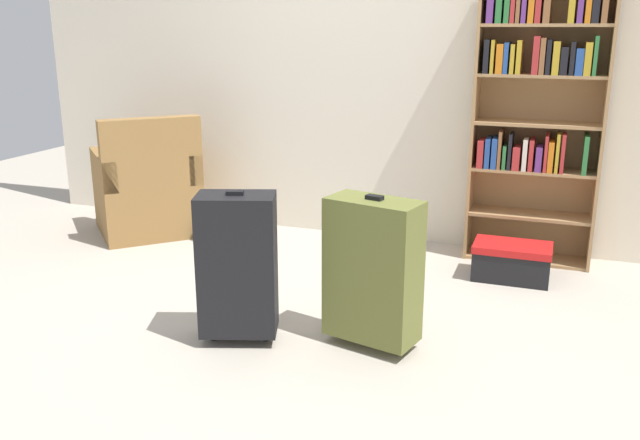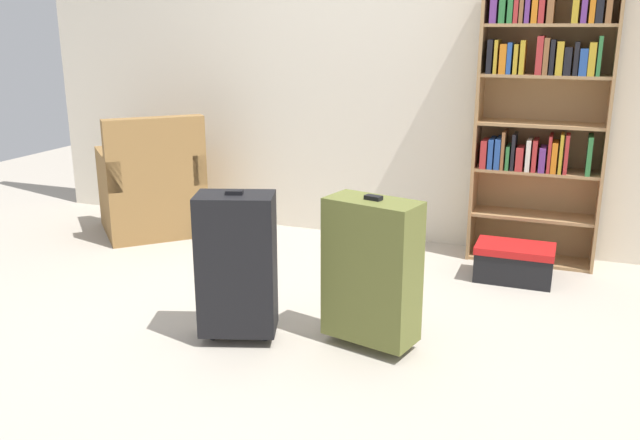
% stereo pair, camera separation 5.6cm
% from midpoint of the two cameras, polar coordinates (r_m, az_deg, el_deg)
% --- Properties ---
extents(ground_plane, '(9.76, 9.76, 0.00)m').
position_cam_midpoint_polar(ground_plane, '(3.57, -2.87, -9.02)').
color(ground_plane, '#B2A899').
extents(back_wall, '(5.58, 0.10, 2.60)m').
position_cam_midpoint_polar(back_wall, '(4.87, 4.95, 13.55)').
color(back_wall, beige).
rests_on(back_wall, ground).
extents(bookshelf, '(0.80, 0.28, 1.81)m').
position_cam_midpoint_polar(bookshelf, '(4.54, 17.57, 9.40)').
color(bookshelf, '#A87F51').
rests_on(bookshelf, ground).
extents(armchair, '(0.99, 0.99, 0.90)m').
position_cam_midpoint_polar(armchair, '(5.22, -14.66, 2.32)').
color(armchair, olive).
rests_on(armchair, ground).
extents(mug, '(0.12, 0.08, 0.10)m').
position_cam_midpoint_polar(mug, '(5.00, -10.45, -1.19)').
color(mug, '#1959A5').
rests_on(mug, ground).
extents(storage_box, '(0.47, 0.29, 0.23)m').
position_cam_midpoint_polar(storage_box, '(4.32, 15.56, -3.32)').
color(storage_box, black).
rests_on(storage_box, ground).
extents(suitcase_olive, '(0.48, 0.32, 0.76)m').
position_cam_midpoint_polar(suitcase_olive, '(3.22, 3.99, -4.24)').
color(suitcase_olive, brown).
rests_on(suitcase_olive, ground).
extents(suitcase_black, '(0.43, 0.33, 0.77)m').
position_cam_midpoint_polar(suitcase_black, '(3.30, -7.48, -3.77)').
color(suitcase_black, black).
rests_on(suitcase_black, ground).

